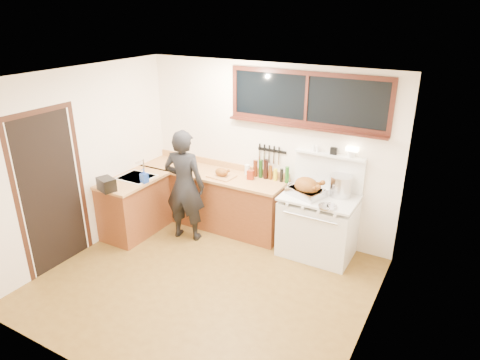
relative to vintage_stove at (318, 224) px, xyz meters
The scene contains 20 objects.
ground_plane 1.79m from the vintage_stove, 125.35° to the right, with size 4.00×3.50×0.02m, color brown.
room_shell 2.10m from the vintage_stove, 125.35° to the right, with size 4.10×3.60×2.65m.
counter_back 1.80m from the vintage_stove, behind, with size 2.44×0.64×1.00m.
counter_left 2.81m from the vintage_stove, 163.78° to the right, with size 0.64×1.09×0.90m.
sink_unit 2.80m from the vintage_stove, 165.18° to the right, with size 0.50×0.45×0.37m.
vintage_stove is the anchor object (origin of this frame).
back_window 1.68m from the vintage_stove, 142.42° to the left, with size 2.32×0.13×0.77m.
left_doorway 3.63m from the vintage_stove, 146.76° to the right, with size 0.02×1.04×2.17m.
knife_strip 1.29m from the vintage_stove, 160.75° to the left, with size 0.46×0.03×0.28m.
man 2.02m from the vintage_stove, 164.48° to the right, with size 0.69×0.52×1.71m.
soap_bottle 2.62m from the vintage_stove, 161.65° to the right, with size 0.11×0.11×0.21m.
toaster 3.04m from the vintage_stove, 154.47° to the right, with size 0.31×0.26×0.19m.
cutting_board 1.63m from the vintage_stove, behind, with size 0.41×0.32×0.14m.
roast_turkey 0.57m from the vintage_stove, 160.43° to the right, with size 0.57×0.50×0.26m.
stockpot 0.64m from the vintage_stove, 35.51° to the left, with size 0.33×0.33×0.29m.
saucepan 0.59m from the vintage_stove, 67.54° to the left, with size 0.18×0.30×0.13m.
pot_lid 0.57m from the vintage_stove, 55.57° to the right, with size 0.29×0.29×0.04m.
coffee_tin 1.24m from the vintage_stove, behind, with size 0.10×0.09×0.14m.
pitcher 1.39m from the vintage_stove, 169.49° to the left, with size 0.10×0.10×0.15m.
bottle_cluster 1.08m from the vintage_stove, 166.29° to the left, with size 0.59×0.07×0.30m.
Camera 1 is at (2.66, -3.79, 3.33)m, focal length 32.00 mm.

